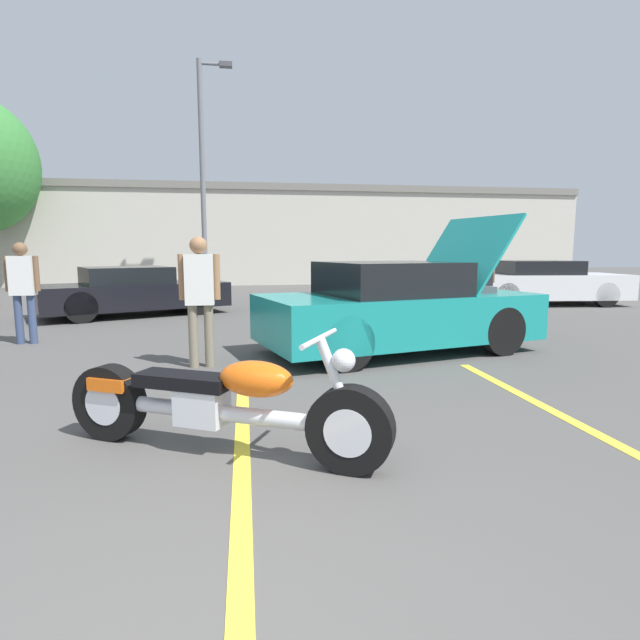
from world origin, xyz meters
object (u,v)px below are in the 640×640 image
(motorcycle, at_px, (219,404))
(spectator_near_motorcycle, at_px, (23,284))
(show_car_hood_open, at_px, (399,308))
(light_pole, at_px, (205,168))
(parked_car_mid_row, at_px, (133,292))
(parked_car_right_row, at_px, (541,283))
(spectator_midground, at_px, (200,290))
(spectator_by_show_car, at_px, (483,277))

(motorcycle, bearing_deg, spectator_near_motorcycle, 150.35)
(show_car_hood_open, bearing_deg, light_pole, 92.69)
(parked_car_mid_row, relative_size, parked_car_right_row, 0.99)
(spectator_near_motorcycle, bearing_deg, light_pole, 77.60)
(parked_car_right_row, bearing_deg, spectator_midground, -138.57)
(light_pole, height_order, motorcycle, light_pole)
(show_car_hood_open, xyz_separation_m, parked_car_right_row, (5.97, 5.84, -0.05))
(parked_car_right_row, bearing_deg, motorcycle, -126.85)
(light_pole, distance_m, parked_car_mid_row, 7.58)
(show_car_hood_open, bearing_deg, spectator_near_motorcycle, 150.70)
(motorcycle, xyz_separation_m, show_car_hood_open, (2.46, 3.47, 0.27))
(parked_car_mid_row, bearing_deg, spectator_midground, -95.02)
(motorcycle, relative_size, spectator_midground, 1.42)
(motorcycle, distance_m, parked_car_right_row, 12.56)
(show_car_hood_open, bearing_deg, parked_car_mid_row, 119.09)
(motorcycle, relative_size, show_car_hood_open, 0.55)
(parked_car_mid_row, height_order, parked_car_right_row, parked_car_right_row)
(show_car_hood_open, distance_m, parked_car_mid_row, 7.01)
(light_pole, xyz_separation_m, spectator_midground, (0.76, -12.06, -3.40))
(parked_car_mid_row, height_order, spectator_midground, spectator_midground)
(spectator_near_motorcycle, height_order, spectator_midground, spectator_midground)
(motorcycle, bearing_deg, parked_car_mid_row, 132.32)
(spectator_by_show_car, bearing_deg, spectator_midground, -150.13)
(spectator_by_show_car, bearing_deg, light_pole, 124.43)
(motorcycle, xyz_separation_m, spectator_midground, (-0.37, 2.89, 0.62))
(spectator_by_show_car, xyz_separation_m, spectator_midground, (-5.38, -3.09, 0.04))
(motorcycle, height_order, parked_car_mid_row, parked_car_mid_row)
(motorcycle, xyz_separation_m, parked_car_mid_row, (-2.39, 8.54, 0.17))
(light_pole, bearing_deg, show_car_hood_open, -72.65)
(show_car_hood_open, relative_size, parked_car_right_row, 0.96)
(parked_car_right_row, bearing_deg, parked_car_mid_row, -170.60)
(parked_car_right_row, distance_m, spectator_by_show_car, 4.78)
(spectator_by_show_car, bearing_deg, motorcycle, -129.97)
(motorcycle, distance_m, spectator_by_show_car, 7.83)
(light_pole, relative_size, spectator_by_show_car, 4.95)
(parked_car_right_row, height_order, spectator_midground, spectator_midground)
(parked_car_mid_row, distance_m, spectator_midground, 6.01)
(light_pole, height_order, show_car_hood_open, light_pole)
(motorcycle, distance_m, spectator_near_motorcycle, 6.01)
(spectator_near_motorcycle, bearing_deg, spectator_by_show_car, 6.85)
(motorcycle, bearing_deg, light_pole, 121.00)
(light_pole, xyz_separation_m, show_car_hood_open, (3.58, -11.47, -3.75))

